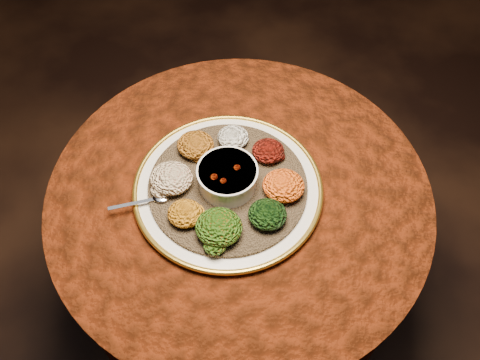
# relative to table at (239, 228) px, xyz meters

# --- Properties ---
(table) EXTENTS (0.96, 0.96, 0.73)m
(table) POSITION_rel_table_xyz_m (0.00, 0.00, 0.00)
(table) COLOR black
(table) RESTS_ON ground
(platter) EXTENTS (0.51, 0.51, 0.02)m
(platter) POSITION_rel_table_xyz_m (-0.03, -0.00, 0.19)
(platter) COLOR beige
(platter) RESTS_ON table
(injera) EXTENTS (0.45, 0.45, 0.01)m
(injera) POSITION_rel_table_xyz_m (-0.03, -0.00, 0.20)
(injera) COLOR brown
(injera) RESTS_ON platter
(stew_bowl) EXTENTS (0.15, 0.15, 0.06)m
(stew_bowl) POSITION_rel_table_xyz_m (-0.03, -0.00, 0.24)
(stew_bowl) COLOR silver
(stew_bowl) RESTS_ON injera
(spoon) EXTENTS (0.14, 0.07, 0.01)m
(spoon) POSITION_rel_table_xyz_m (-0.19, -0.07, 0.21)
(spoon) COLOR silver
(spoon) RESTS_ON injera
(portion_ayib) EXTENTS (0.08, 0.08, 0.04)m
(portion_ayib) POSITION_rel_table_xyz_m (-0.04, 0.13, 0.23)
(portion_ayib) COLOR white
(portion_ayib) RESTS_ON injera
(portion_kitfo) EXTENTS (0.08, 0.08, 0.04)m
(portion_kitfo) POSITION_rel_table_xyz_m (0.06, 0.10, 0.23)
(portion_kitfo) COLOR black
(portion_kitfo) RESTS_ON injera
(portion_tikil) EXTENTS (0.10, 0.10, 0.05)m
(portion_tikil) POSITION_rel_table_xyz_m (0.11, -0.00, 0.23)
(portion_tikil) COLOR #A7600D
(portion_tikil) RESTS_ON injera
(portion_gomen) EXTENTS (0.09, 0.09, 0.04)m
(portion_gomen) POSITION_rel_table_xyz_m (0.08, -0.08, 0.23)
(portion_gomen) COLOR black
(portion_gomen) RESTS_ON injera
(portion_mixveg) EXTENTS (0.11, 0.10, 0.05)m
(portion_mixveg) POSITION_rel_table_xyz_m (-0.02, -0.14, 0.23)
(portion_mixveg) COLOR #A5340A
(portion_mixveg) RESTS_ON injera
(portion_kik) EXTENTS (0.08, 0.08, 0.04)m
(portion_kik) POSITION_rel_table_xyz_m (-0.11, -0.11, 0.23)
(portion_kik) COLOR #C17111
(portion_kik) RESTS_ON injera
(portion_timatim) EXTENTS (0.10, 0.10, 0.05)m
(portion_timatim) POSITION_rel_table_xyz_m (-0.16, -0.02, 0.23)
(portion_timatim) COLOR #8E0808
(portion_timatim) RESTS_ON injera
(portion_shiro) EXTENTS (0.09, 0.09, 0.05)m
(portion_shiro) POSITION_rel_table_xyz_m (-0.13, 0.09, 0.23)
(portion_shiro) COLOR #954D12
(portion_shiro) RESTS_ON injera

